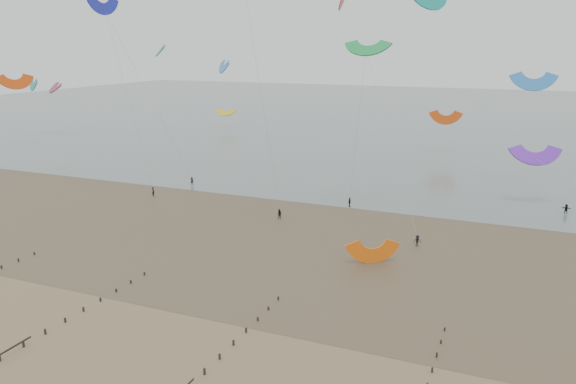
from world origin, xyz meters
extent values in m
plane|color=brown|center=(0.00, 0.00, 0.00)|extent=(500.00, 500.00, 0.00)
plane|color=#475654|center=(0.00, 200.00, 0.03)|extent=(500.00, 500.00, 0.00)
plane|color=#473A28|center=(0.00, 35.00, 0.01)|extent=(500.00, 500.00, 0.00)
ellipsoid|color=slate|center=(-18.00, 22.00, 0.01)|extent=(23.60, 14.36, 0.01)
ellipsoid|color=slate|center=(12.00, 38.00, 0.01)|extent=(33.64, 18.32, 0.01)
ellipsoid|color=slate|center=(-40.00, 40.00, 0.01)|extent=(26.95, 14.22, 0.01)
cube|color=black|center=(-32.00, 6.74, 0.20)|extent=(0.16, 0.16, 0.51)
cube|color=black|center=(-32.00, 9.37, 0.19)|extent=(0.16, 0.16, 0.48)
cube|color=black|center=(-32.00, 12.00, 0.17)|extent=(0.16, 0.16, 0.45)
cube|color=black|center=(-14.00, -9.05, 0.29)|extent=(0.16, 0.16, 0.68)
cube|color=black|center=(-14.00, -6.42, 0.28)|extent=(0.16, 0.16, 0.65)
cube|color=black|center=(-14.00, -3.79, 0.26)|extent=(0.16, 0.16, 0.62)
cube|color=black|center=(-14.00, -1.16, 0.25)|extent=(0.16, 0.16, 0.59)
cube|color=black|center=(-14.00, 1.47, 0.23)|extent=(0.16, 0.16, 0.57)
cube|color=black|center=(-14.00, 4.11, 0.22)|extent=(0.16, 0.16, 0.54)
cube|color=black|center=(-14.00, 6.74, 0.20)|extent=(0.16, 0.16, 0.51)
cube|color=black|center=(-14.00, 9.37, 0.19)|extent=(0.16, 0.16, 0.48)
cube|color=black|center=(-14.00, 12.00, 0.17)|extent=(0.16, 0.16, 0.45)
cube|color=black|center=(4.00, -3.79, 0.26)|extent=(0.16, 0.16, 0.62)
cube|color=black|center=(4.00, -1.16, 0.25)|extent=(0.16, 0.16, 0.59)
cube|color=black|center=(4.00, 1.47, 0.23)|extent=(0.16, 0.16, 0.57)
cube|color=black|center=(4.00, 4.11, 0.22)|extent=(0.16, 0.16, 0.54)
cube|color=black|center=(4.00, 6.74, 0.20)|extent=(0.16, 0.16, 0.51)
cube|color=black|center=(4.00, 9.37, 0.19)|extent=(0.16, 0.16, 0.48)
cube|color=black|center=(4.00, 12.00, 0.17)|extent=(0.16, 0.16, 0.45)
cube|color=black|center=(22.00, 4.11, 0.22)|extent=(0.16, 0.16, 0.54)
cube|color=black|center=(22.00, 6.74, 0.20)|extent=(0.16, 0.16, 0.51)
cube|color=black|center=(22.00, 9.37, 0.19)|extent=(0.16, 0.16, 0.48)
cube|color=black|center=(22.00, 12.00, 0.17)|extent=(0.16, 0.16, 0.45)
imported|color=black|center=(-35.43, 43.55, 0.89)|extent=(0.78, 0.69, 1.78)
imported|color=black|center=(35.31, 60.97, 0.83)|extent=(1.57, 0.63, 1.65)
imported|color=black|center=(0.58, 50.87, 0.84)|extent=(0.46, 1.00, 1.68)
imported|color=black|center=(-7.95, 39.75, 0.80)|extent=(0.86, 0.72, 1.61)
imported|color=black|center=(-33.58, 54.07, 0.84)|extent=(0.72, 0.62, 1.68)
imported|color=black|center=(15.11, 35.35, 0.82)|extent=(1.20, 0.92, 1.64)
camera|label=1|loc=(27.08, -40.34, 27.41)|focal=35.00mm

